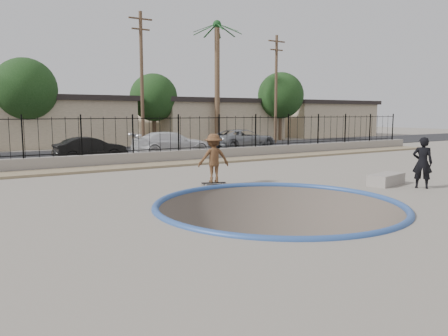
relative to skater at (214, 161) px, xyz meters
The scene contains 23 objects.
ground 9.22m from the skater, 91.74° to the left, with size 120.00×120.00×2.20m, color slate.
bowl_pit 4.10m from the skater, 93.92° to the right, with size 6.84×6.84×1.80m, color #4C433A, non-canonical shape.
coping_ring 4.10m from the skater, 93.92° to the right, with size 7.04×7.04×0.20m, color #2D4F94.
rock_strip 6.26m from the skater, 92.53° to the left, with size 42.00×1.60×0.11m, color tan.
retaining_wall 7.33m from the skater, 92.15° to the left, with size 42.00×0.45×0.60m, color gray.
fence 7.33m from the skater, 92.15° to the left, with size 40.00×0.04×1.80m.
street 14.03m from the skater, 91.12° to the left, with size 90.00×8.00×0.04m, color black.
house_center 23.53m from the skater, 90.67° to the left, with size 10.60×8.60×3.90m.
house_east 27.24m from the skater, 59.71° to the left, with size 12.60×8.60×3.90m.
house_east_far 36.36m from the skater, 40.28° to the left, with size 11.60×8.60×3.90m.
palm_right 23.24m from the skater, 58.32° to the left, with size 2.30×2.30×10.30m.
utility_pole_mid 16.93m from the skater, 76.89° to the left, with size 1.70×0.24×9.50m.
utility_pole_right 22.76m from the skater, 45.49° to the left, with size 1.70×0.24×9.00m.
street_tree_left 20.54m from the skater, 99.30° to the left, with size 4.32×4.32×6.36m.
street_tree_mid 22.25m from the skater, 72.24° to the left, with size 3.96×3.96×5.83m.
street_tree_right 26.88m from the skater, 45.42° to the left, with size 4.32×4.32×6.36m.
skater is the anchor object (origin of this frame).
skateboard 0.81m from the skater, ahead, with size 0.89×0.54×0.08m.
videographer 7.19m from the skater, 38.04° to the right, with size 0.64×0.42×1.76m, color black.
concrete_ledge 6.23m from the skater, 32.54° to the right, with size 1.60×0.70×0.40m, color gray.
car_b 10.51m from the skater, 98.40° to the left, with size 1.31×3.77×1.24m, color black.
car_c 11.18m from the skater, 72.28° to the left, with size 1.97×4.85×1.41m, color silver.
car_d 15.36m from the skater, 51.36° to the left, with size 2.31×5.01×1.39m, color gray.
Camera 1 is at (-7.68, -10.32, 2.57)m, focal length 35.00 mm.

